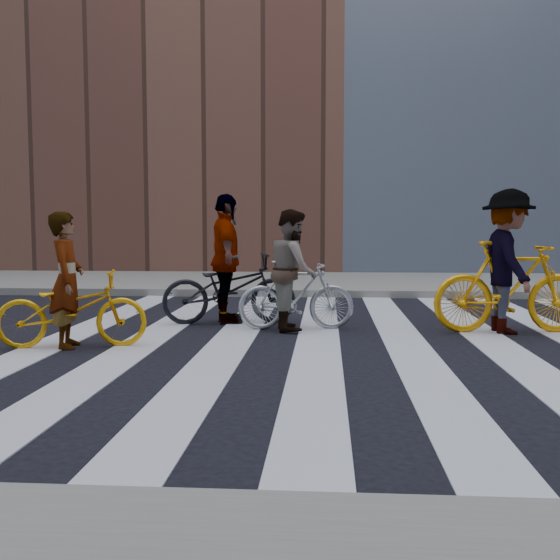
# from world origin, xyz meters

# --- Properties ---
(ground) EXTENTS (100.00, 100.00, 0.00)m
(ground) POSITION_xyz_m (0.00, 0.00, 0.00)
(ground) COLOR black
(ground) RESTS_ON ground
(sidewalk_far) EXTENTS (100.00, 5.00, 0.15)m
(sidewalk_far) POSITION_xyz_m (0.00, 7.50, 0.07)
(sidewalk_far) COLOR gray
(sidewalk_far) RESTS_ON ground
(zebra_crosswalk) EXTENTS (8.25, 10.00, 0.01)m
(zebra_crosswalk) POSITION_xyz_m (0.00, 0.00, 0.01)
(zebra_crosswalk) COLOR silver
(zebra_crosswalk) RESTS_ON ground
(building_brick_far_left) EXTENTS (16.00, 10.00, 18.00)m
(building_brick_far_left) POSITION_xyz_m (-8.00, 15.00, 9.00)
(building_brick_far_left) COLOR brown
(building_brick_far_left) RESTS_ON ground
(bike_yellow_left) EXTENTS (1.87, 0.98, 0.93)m
(bike_yellow_left) POSITION_xyz_m (-3.52, -0.57, 0.47)
(bike_yellow_left) COLOR #FFB20E
(bike_yellow_left) RESTS_ON ground
(bike_silver_mid) EXTENTS (1.69, 0.69, 0.99)m
(bike_silver_mid) POSITION_xyz_m (-0.87, 0.96, 0.49)
(bike_silver_mid) COLOR #AFB4BA
(bike_silver_mid) RESTS_ON ground
(bike_yellow_right) EXTENTS (2.14, 0.75, 1.26)m
(bike_yellow_right) POSITION_xyz_m (2.07, 0.90, 0.63)
(bike_yellow_right) COLOR #FFA90E
(bike_yellow_right) RESTS_ON ground
(bike_dark_rear) EXTENTS (2.11, 1.16, 1.05)m
(bike_dark_rear) POSITION_xyz_m (-1.90, 1.48, 0.53)
(bike_dark_rear) COLOR black
(bike_dark_rear) RESTS_ON ground
(rider_left) EXTENTS (0.51, 0.67, 1.64)m
(rider_left) POSITION_xyz_m (-3.57, -0.57, 0.82)
(rider_left) COLOR slate
(rider_left) RESTS_ON ground
(rider_mid) EXTENTS (0.76, 0.91, 1.70)m
(rider_mid) POSITION_xyz_m (-0.92, 0.96, 0.85)
(rider_mid) COLOR slate
(rider_mid) RESTS_ON ground
(rider_right) EXTENTS (0.82, 1.32, 1.97)m
(rider_right) POSITION_xyz_m (2.02, 0.90, 0.98)
(rider_right) COLOR slate
(rider_right) RESTS_ON ground
(rider_rear) EXTENTS (0.74, 1.22, 1.94)m
(rider_rear) POSITION_xyz_m (-1.95, 1.48, 0.97)
(rider_rear) COLOR slate
(rider_rear) RESTS_ON ground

